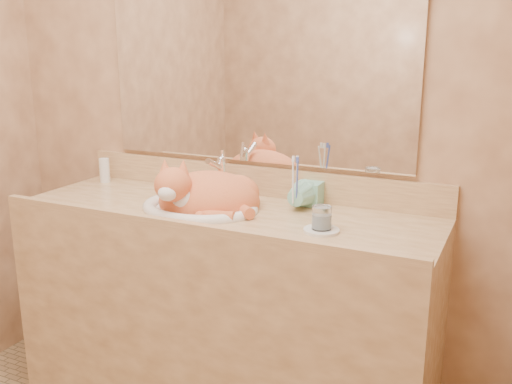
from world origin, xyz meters
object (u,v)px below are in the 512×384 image
at_px(sink_basin, 199,191).
at_px(soap_dispenser, 307,182).
at_px(vanity_counter, 224,314).
at_px(toothbrush_cup, 295,200).
at_px(water_glass, 322,218).
at_px(cat, 205,194).

height_order(sink_basin, soap_dispenser, soap_dispenser).
xyz_separation_m(vanity_counter, toothbrush_cup, (0.25, 0.09, 0.47)).
relative_size(sink_basin, toothbrush_cup, 4.14).
height_order(soap_dispenser, water_glass, soap_dispenser).
xyz_separation_m(sink_basin, cat, (0.02, 0.01, -0.01)).
distance_m(soap_dispenser, toothbrush_cup, 0.09).
bearing_deg(cat, vanity_counter, -7.33).
bearing_deg(soap_dispenser, water_glass, -60.04).
xyz_separation_m(vanity_counter, soap_dispenser, (0.27, 0.17, 0.53)).
bearing_deg(water_glass, cat, 172.57).
distance_m(vanity_counter, water_glass, 0.63).
bearing_deg(water_glass, soap_dispenser, 120.82).
xyz_separation_m(vanity_counter, water_glass, (0.41, -0.08, 0.47)).
distance_m(vanity_counter, sink_basin, 0.50).
relative_size(vanity_counter, water_glass, 20.76).
bearing_deg(vanity_counter, water_glass, -10.62).
distance_m(cat, soap_dispenser, 0.38).
xyz_separation_m(vanity_counter, sink_basin, (-0.09, -0.02, 0.49)).
bearing_deg(toothbrush_cup, soap_dispenser, 79.30).
xyz_separation_m(sink_basin, soap_dispenser, (0.35, 0.19, 0.03)).
distance_m(soap_dispenser, water_glass, 0.29).
relative_size(vanity_counter, soap_dispenser, 7.99).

